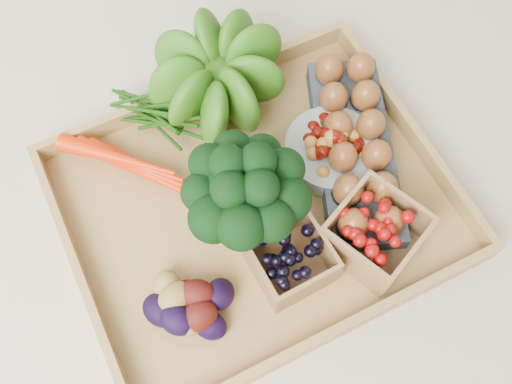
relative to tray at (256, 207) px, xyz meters
name	(u,v)px	position (x,y,z in m)	size (l,w,h in m)	color
ground	(256,208)	(0.00, 0.00, -0.01)	(4.00, 4.00, 0.00)	beige
tray	(256,207)	(0.00, 0.00, 0.00)	(0.55, 0.45, 0.01)	#AC8548
carrots	(131,164)	(-0.14, 0.13, 0.03)	(0.19, 0.14, 0.05)	red
lettuce	(215,73)	(0.03, 0.20, 0.08)	(0.15, 0.15, 0.15)	#1F4A0B
broccoli	(245,205)	(-0.03, -0.02, 0.07)	(0.17, 0.17, 0.13)	black
cherry_bowl	(331,152)	(0.14, 0.02, 0.03)	(0.14, 0.14, 0.04)	#8C9EA5
egg_carton	(354,151)	(0.17, 0.01, 0.03)	(0.11, 0.31, 0.04)	#323A40
potatoes	(187,306)	(-0.15, -0.11, 0.05)	(0.13, 0.13, 0.08)	#380C09
punnet_blackberry	(290,259)	(0.00, -0.11, 0.04)	(0.10, 0.10, 0.07)	black
punnet_raspberry	(375,234)	(0.12, -0.13, 0.05)	(0.12, 0.12, 0.08)	#770605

